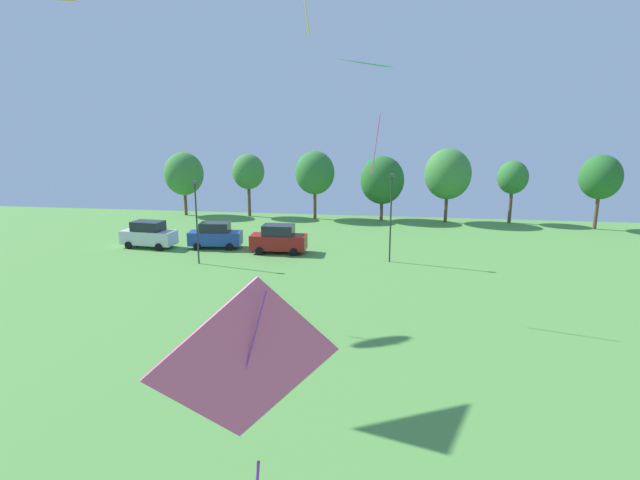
{
  "coord_description": "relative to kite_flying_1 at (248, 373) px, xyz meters",
  "views": [
    {
      "loc": [
        3.13,
        1.77,
        10.2
      ],
      "look_at": [
        0.88,
        16.42,
        6.84
      ],
      "focal_mm": 28.0,
      "sensor_mm": 36.0,
      "label": 1
    }
  ],
  "objects": [
    {
      "name": "treeline_tree_5",
      "position": [
        14.47,
        49.47,
        -1.62
      ],
      "size": [
        3.24,
        3.24,
        6.74
      ],
      "color": "brown",
      "rests_on": "ground"
    },
    {
      "name": "light_post_1",
      "position": [
        1.79,
        31.12,
        -2.73
      ],
      "size": [
        0.36,
        0.2,
        6.82
      ],
      "color": "#2D2D33",
      "rests_on": "ground"
    },
    {
      "name": "treeline_tree_2",
      "position": [
        -6.97,
        48.8,
        -1.34
      ],
      "size": [
        4.42,
        4.42,
        7.65
      ],
      "color": "brown",
      "rests_on": "ground"
    },
    {
      "name": "treeline_tree_6",
      "position": [
        22.41,
        47.19,
        -1.24
      ],
      "size": [
        4.06,
        4.06,
        7.56
      ],
      "color": "brown",
      "rests_on": "ground"
    },
    {
      "name": "kite_flying_1",
      "position": [
        0.0,
        0.0,
        0.0
      ],
      "size": [
        2.6,
        1.73,
        6.17
      ],
      "color": "#E54C93"
    },
    {
      "name": "treeline_tree_0",
      "position": [
        -22.5,
        48.74,
        -1.65
      ],
      "size": [
        4.55,
        4.55,
        7.4
      ],
      "color": "brown",
      "rests_on": "ground"
    },
    {
      "name": "parked_car_leftmost",
      "position": [
        -18.92,
        32.69,
        -5.4
      ],
      "size": [
        4.79,
        2.29,
        2.32
      ],
      "rotation": [
        0.0,
        0.0,
        -0.08
      ],
      "color": "silver",
      "rests_on": "ground"
    },
    {
      "name": "kite_flying_3",
      "position": [
        1.91,
        20.38,
        5.41
      ],
      "size": [
        3.59,
        3.97,
        4.59
      ],
      "color": "green"
    },
    {
      "name": "parked_car_third_from_left",
      "position": [
        -7.37,
        32.58,
        -5.38
      ],
      "size": [
        4.65,
        2.2,
        2.36
      ],
      "rotation": [
        0.0,
        0.0,
        0.03
      ],
      "color": "maroon",
      "rests_on": "ground"
    },
    {
      "name": "parked_car_second_from_left",
      "position": [
        -13.14,
        33.36,
        -5.43
      ],
      "size": [
        4.64,
        2.34,
        2.24
      ],
      "rotation": [
        0.0,
        0.0,
        0.12
      ],
      "color": "#234299",
      "rests_on": "ground"
    },
    {
      "name": "kite_flying_5",
      "position": [
        -12.95,
        11.92,
        7.76
      ],
      "size": [
        4.24,
        3.82,
        0.12
      ],
      "color": "orange"
    },
    {
      "name": "light_post_0",
      "position": [
        -12.63,
        28.32,
        -2.98
      ],
      "size": [
        0.36,
        0.2,
        6.33
      ],
      "color": "#2D2D33",
      "rests_on": "ground"
    },
    {
      "name": "treeline_tree_3",
      "position": [
        0.57,
        49.08,
        -2.08
      ],
      "size": [
        4.83,
        4.83,
        7.13
      ],
      "color": "brown",
      "rests_on": "ground"
    },
    {
      "name": "treeline_tree_4",
      "position": [
        7.59,
        48.8,
        -1.27
      ],
      "size": [
        4.98,
        4.98,
        8.02
      ],
      "color": "brown",
      "rests_on": "ground"
    },
    {
      "name": "treeline_tree_1",
      "position": [
        -14.81,
        49.18,
        -1.36
      ],
      "size": [
        3.69,
        3.69,
        7.24
      ],
      "color": "brown",
      "rests_on": "ground"
    }
  ]
}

